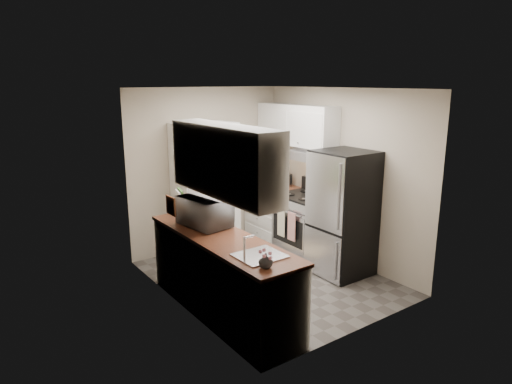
{
  "coord_description": "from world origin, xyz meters",
  "views": [
    {
      "loc": [
        -3.46,
        -4.53,
        2.6
      ],
      "look_at": [
        -0.1,
        0.15,
        1.18
      ],
      "focal_mm": 32.0,
      "sensor_mm": 36.0,
      "label": 1
    }
  ],
  "objects_px": {
    "microwave": "(205,212)",
    "wine_bottle": "(183,209)",
    "refrigerator": "(343,213)",
    "toaster_oven": "(279,179)",
    "pantry_cabinet": "(205,190)",
    "electric_range": "(305,224)"
  },
  "relations": [
    {
      "from": "electric_range",
      "to": "refrigerator",
      "type": "distance_m",
      "value": 0.88
    },
    {
      "from": "electric_range",
      "to": "toaster_oven",
      "type": "height_order",
      "value": "toaster_oven"
    },
    {
      "from": "electric_range",
      "to": "microwave",
      "type": "bearing_deg",
      "value": -168.97
    },
    {
      "from": "wine_bottle",
      "to": "toaster_oven",
      "type": "distance_m",
      "value": 2.26
    },
    {
      "from": "microwave",
      "to": "pantry_cabinet",
      "type": "bearing_deg",
      "value": -37.78
    },
    {
      "from": "wine_bottle",
      "to": "toaster_oven",
      "type": "height_order",
      "value": "wine_bottle"
    },
    {
      "from": "wine_bottle",
      "to": "toaster_oven",
      "type": "bearing_deg",
      "value": 19.68
    },
    {
      "from": "pantry_cabinet",
      "to": "electric_range",
      "type": "bearing_deg",
      "value": -38.22
    },
    {
      "from": "microwave",
      "to": "wine_bottle",
      "type": "height_order",
      "value": "microwave"
    },
    {
      "from": "toaster_oven",
      "to": "pantry_cabinet",
      "type": "bearing_deg",
      "value": -170.2
    },
    {
      "from": "electric_range",
      "to": "wine_bottle",
      "type": "xyz_separation_m",
      "value": [
        -2.01,
        0.01,
        0.58
      ]
    },
    {
      "from": "refrigerator",
      "to": "toaster_oven",
      "type": "xyz_separation_m",
      "value": [
        0.15,
        1.57,
        0.18
      ]
    },
    {
      "from": "pantry_cabinet",
      "to": "microwave",
      "type": "distance_m",
      "value": 1.5
    },
    {
      "from": "pantry_cabinet",
      "to": "microwave",
      "type": "xyz_separation_m",
      "value": [
        -0.74,
        -1.3,
        0.09
      ]
    },
    {
      "from": "electric_range",
      "to": "toaster_oven",
      "type": "relative_size",
      "value": 3.01
    },
    {
      "from": "pantry_cabinet",
      "to": "refrigerator",
      "type": "distance_m",
      "value": 2.07
    },
    {
      "from": "wine_bottle",
      "to": "microwave",
      "type": "bearing_deg",
      "value": -75.48
    },
    {
      "from": "microwave",
      "to": "wine_bottle",
      "type": "distance_m",
      "value": 0.39
    },
    {
      "from": "pantry_cabinet",
      "to": "microwave",
      "type": "relative_size",
      "value": 3.21
    },
    {
      "from": "pantry_cabinet",
      "to": "toaster_oven",
      "type": "bearing_deg",
      "value": -6.96
    },
    {
      "from": "wine_bottle",
      "to": "toaster_oven",
      "type": "relative_size",
      "value": 0.73
    },
    {
      "from": "pantry_cabinet",
      "to": "wine_bottle",
      "type": "distance_m",
      "value": 1.24
    }
  ]
}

